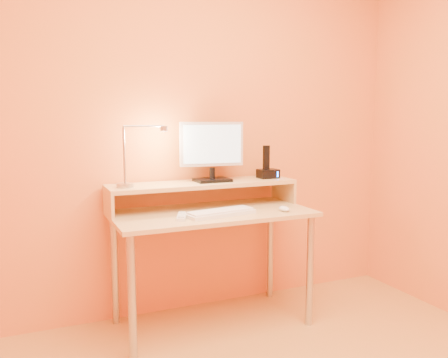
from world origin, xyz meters
name	(u,v)px	position (x,y,z in m)	size (l,w,h in m)	color
wall_back	(193,123)	(0.00, 1.50, 1.25)	(3.00, 0.04, 2.50)	orange
desk_leg_fl	(132,299)	(-0.55, 0.93, 0.35)	(0.04, 0.04, 0.69)	#AEAEB1
desk_leg_fr	(310,271)	(0.55, 0.93, 0.35)	(0.04, 0.04, 0.69)	#AEAEB1
desk_leg_bl	(115,270)	(-0.55, 1.43, 0.35)	(0.04, 0.04, 0.69)	#AEAEB1
desk_leg_br	(270,250)	(0.55, 1.43, 0.35)	(0.04, 0.04, 0.69)	#AEAEB1
desk_lower	(212,213)	(0.00, 1.18, 0.71)	(1.20, 0.60, 0.03)	tan
shelf_riser_left	(108,203)	(-0.59, 1.33, 0.79)	(0.02, 0.30, 0.14)	tan
shelf_riser_right	(283,190)	(0.59, 1.33, 0.79)	(0.02, 0.30, 0.14)	tan
desk_shelf	(203,184)	(0.00, 1.33, 0.87)	(1.20, 0.30, 0.03)	tan
monitor_foot	(212,180)	(0.06, 1.33, 0.89)	(0.22, 0.16, 0.02)	black
monitor_neck	(212,173)	(0.06, 1.33, 0.93)	(0.04, 0.04, 0.07)	black
monitor_panel	(212,144)	(0.06, 1.34, 1.12)	(0.41, 0.04, 0.28)	#BEBEBF
monitor_back	(210,144)	(0.06, 1.36, 1.12)	(0.37, 0.01, 0.24)	black
monitor_screen	(213,144)	(0.06, 1.32, 1.12)	(0.37, 0.00, 0.24)	#BCE6FF
lamp_base	(125,185)	(-0.50, 1.30, 0.89)	(0.10, 0.10, 0.03)	#AEAEB1
lamp_post	(124,155)	(-0.50, 1.30, 1.07)	(0.01, 0.01, 0.33)	#AEAEB1
lamp_arm	(144,126)	(-0.38, 1.30, 1.24)	(0.01, 0.01, 0.24)	#AEAEB1
lamp_head	(164,128)	(-0.26, 1.30, 1.22)	(0.04, 0.04, 0.03)	#AEAEB1
lamp_bulb	(164,131)	(-0.26, 1.30, 1.20)	(0.03, 0.03, 0.00)	#FFEAC6
phone_dock	(268,174)	(0.47, 1.33, 0.91)	(0.13, 0.10, 0.06)	black
phone_handset	(266,157)	(0.45, 1.33, 1.02)	(0.04, 0.03, 0.16)	black
phone_led	(278,174)	(0.51, 1.28, 0.91)	(0.01, 0.00, 0.04)	#2387FC
keyboard	(221,213)	(0.00, 1.05, 0.73)	(0.42, 0.13, 0.02)	silver
mouse	(284,209)	(0.40, 1.01, 0.74)	(0.05, 0.09, 0.03)	white
remote_control	(182,217)	(-0.23, 1.07, 0.73)	(0.05, 0.18, 0.02)	silver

